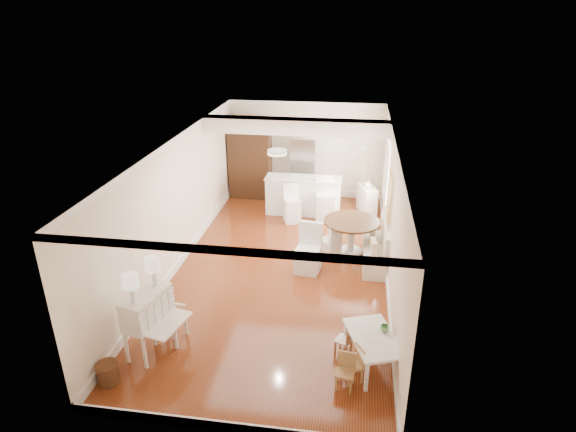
% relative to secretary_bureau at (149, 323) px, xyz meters
% --- Properties ---
extents(room, '(9.00, 9.04, 2.82)m').
position_rel_secretary_bureau_xyz_m(room, '(1.74, 3.36, 1.43)').
color(room, brown).
rests_on(room, ground).
extents(secretary_bureau, '(1.03, 1.05, 1.10)m').
position_rel_secretary_bureau_xyz_m(secretary_bureau, '(0.00, 0.00, 0.00)').
color(secretary_bureau, white).
rests_on(secretary_bureau, ground).
extents(gustavian_armchair, '(0.55, 0.55, 0.87)m').
position_rel_secretary_bureau_xyz_m(gustavian_armchair, '(0.21, 0.32, -0.12)').
color(gustavian_armchair, silver).
rests_on(gustavian_armchair, ground).
extents(wicker_basket, '(0.35, 0.35, 0.33)m').
position_rel_secretary_bureau_xyz_m(wicker_basket, '(-0.35, -0.79, -0.38)').
color(wicker_basket, '#512E19').
rests_on(wicker_basket, ground).
extents(kids_table, '(1.01, 1.28, 0.56)m').
position_rel_secretary_bureau_xyz_m(kids_table, '(3.60, 0.15, -0.27)').
color(kids_table, white).
rests_on(kids_table, ground).
extents(kids_chair_a, '(0.39, 0.39, 0.59)m').
position_rel_secretary_bureau_xyz_m(kids_chair_a, '(3.29, -0.22, -0.26)').
color(kids_chair_a, '#AF844F').
rests_on(kids_chair_a, ground).
extents(kids_chair_b, '(0.33, 0.33, 0.52)m').
position_rel_secretary_bureau_xyz_m(kids_chair_b, '(3.14, 0.41, -0.29)').
color(kids_chair_b, '#9E6D47').
rests_on(kids_chair_b, ground).
extents(kids_chair_c, '(0.31, 0.31, 0.57)m').
position_rel_secretary_bureau_xyz_m(kids_chair_c, '(3.19, -0.38, -0.26)').
color(kids_chair_c, '#AF854F').
rests_on(kids_chair_c, ground).
extents(banquette, '(0.52, 1.60, 0.98)m').
position_rel_secretary_bureau_xyz_m(banquette, '(3.69, 3.54, -0.06)').
color(banquette, silver).
rests_on(banquette, ground).
extents(dining_table, '(1.56, 1.56, 0.86)m').
position_rel_secretary_bureau_xyz_m(dining_table, '(3.16, 3.86, -0.12)').
color(dining_table, '#4C2E18').
rests_on(dining_table, ground).
extents(slip_chair_near, '(0.57, 0.59, 1.06)m').
position_rel_secretary_bureau_xyz_m(slip_chair_near, '(2.27, 2.99, -0.02)').
color(slip_chair_near, white).
rests_on(slip_chair_near, ground).
extents(slip_chair_far, '(0.58, 0.57, 0.84)m').
position_rel_secretary_bureau_xyz_m(slip_chair_far, '(2.68, 3.70, -0.13)').
color(slip_chair_far, white).
rests_on(slip_chair_far, ground).
extents(breakfast_counter, '(2.05, 0.65, 1.03)m').
position_rel_secretary_bureau_xyz_m(breakfast_counter, '(1.80, 6.14, -0.04)').
color(breakfast_counter, white).
rests_on(breakfast_counter, ground).
extents(bar_stool_left, '(0.52, 0.52, 1.01)m').
position_rel_secretary_bureau_xyz_m(bar_stool_left, '(1.58, 5.51, -0.05)').
color(bar_stool_left, white).
rests_on(bar_stool_left, ground).
extents(bar_stool_right, '(0.55, 0.55, 1.19)m').
position_rel_secretary_bureau_xyz_m(bar_stool_right, '(2.42, 5.73, 0.04)').
color(bar_stool_right, white).
rests_on(bar_stool_right, ground).
extents(pantry_cabinet, '(1.20, 0.60, 2.30)m').
position_rel_secretary_bureau_xyz_m(pantry_cabinet, '(0.10, 7.22, 0.60)').
color(pantry_cabinet, '#381E11').
rests_on(pantry_cabinet, ground).
extents(fridge, '(0.75, 0.65, 1.80)m').
position_rel_secretary_bureau_xyz_m(fridge, '(2.00, 7.19, 0.35)').
color(fridge, silver).
rests_on(fridge, ground).
extents(sideboard, '(0.57, 0.86, 0.75)m').
position_rel_secretary_bureau_xyz_m(sideboard, '(3.53, 6.44, -0.17)').
color(sideboard, white).
rests_on(sideboard, ground).
extents(pencil_cup, '(0.16, 0.16, 0.10)m').
position_rel_secretary_bureau_xyz_m(pencil_cup, '(3.77, 0.32, 0.06)').
color(pencil_cup, '#579456').
rests_on(pencil_cup, kids_table).
extents(branch_vase, '(0.23, 0.23, 0.20)m').
position_rel_secretary_bureau_xyz_m(branch_vase, '(3.52, 6.41, 0.30)').
color(branch_vase, silver).
rests_on(branch_vase, sideboard).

